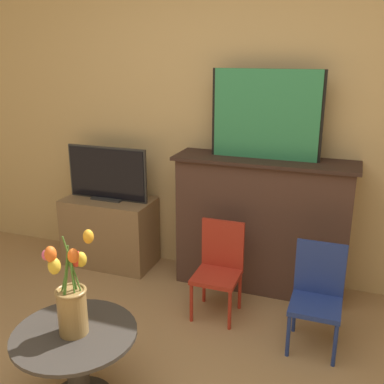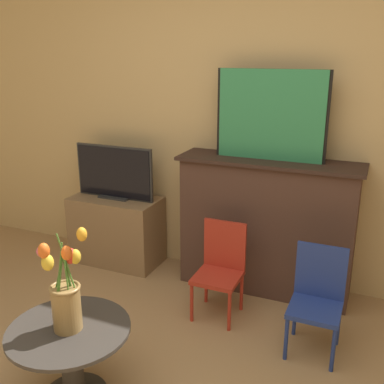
% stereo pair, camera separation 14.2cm
% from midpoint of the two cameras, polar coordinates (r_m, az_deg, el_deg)
% --- Properties ---
extents(wall_back, '(8.00, 0.06, 2.70)m').
position_cam_midpoint_polar(wall_back, '(3.45, 8.24, 10.59)').
color(wall_back, tan).
rests_on(wall_back, ground).
extents(fireplace_mantel, '(1.32, 0.38, 1.02)m').
position_cam_midpoint_polar(fireplace_mantel, '(3.40, 10.60, -4.05)').
color(fireplace_mantel, '#4C3328').
rests_on(fireplace_mantel, ground).
extents(painting, '(0.78, 0.03, 0.62)m').
position_cam_midpoint_polar(painting, '(3.21, 11.24, 9.52)').
color(painting, black).
rests_on(painting, fireplace_mantel).
extents(tv_stand, '(0.75, 0.40, 0.58)m').
position_cam_midpoint_polar(tv_stand, '(3.90, -8.49, -4.77)').
color(tv_stand, olive).
rests_on(tv_stand, ground).
extents(tv_monitor, '(0.70, 0.12, 0.44)m').
position_cam_midpoint_polar(tv_monitor, '(3.75, -8.78, 2.37)').
color(tv_monitor, '#2D2D2D').
rests_on(tv_monitor, tv_stand).
extents(chair_red, '(0.30, 0.30, 0.65)m').
position_cam_midpoint_polar(chair_red, '(3.11, 4.98, -9.28)').
color(chair_red, '#B22D1E').
rests_on(chair_red, ground).
extents(chair_blue, '(0.30, 0.30, 0.65)m').
position_cam_midpoint_polar(chair_blue, '(2.88, 17.02, -12.47)').
color(chair_blue, navy).
rests_on(chair_blue, ground).
extents(side_table, '(0.62, 0.62, 0.42)m').
position_cam_midpoint_polar(side_table, '(2.50, -13.47, -19.22)').
color(side_table, '#332D28').
rests_on(side_table, ground).
extents(vase_tulips, '(0.23, 0.20, 0.54)m').
position_cam_midpoint_polar(vase_tulips, '(2.31, -14.03, -12.59)').
color(vase_tulips, olive).
rests_on(vase_tulips, side_table).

